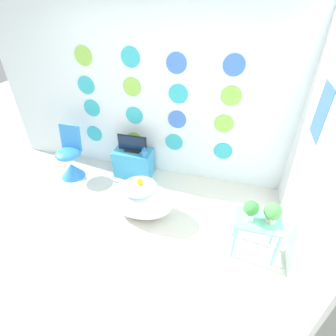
{
  "coord_description": "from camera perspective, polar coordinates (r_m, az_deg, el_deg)",
  "views": [
    {
      "loc": [
        1.13,
        -1.64,
        2.53
      ],
      "look_at": [
        0.45,
        0.82,
        0.72
      ],
      "focal_mm": 28.0,
      "sensor_mm": 36.0,
      "label": 1
    }
  ],
  "objects": [
    {
      "name": "ground_plane",
      "position": [
        3.22,
        -12.3,
        -17.7
      ],
      "size": [
        12.0,
        12.0,
        0.0
      ],
      "primitive_type": "plane",
      "color": "silver"
    },
    {
      "name": "vase",
      "position": [
        3.84,
        -5.14,
        3.26
      ],
      "size": [
        0.08,
        0.08,
        0.15
      ],
      "color": "#2D72B7",
      "rests_on": "tv_cabinet"
    },
    {
      "name": "wall_right",
      "position": [
        2.9,
        30.01,
        5.26
      ],
      "size": [
        0.06,
        2.71,
        2.6
      ],
      "color": "white",
      "rests_on": "ground_plane"
    },
    {
      "name": "rubber_duck",
      "position": [
        3.26,
        -6.14,
        -2.95
      ],
      "size": [
        0.08,
        0.09,
        0.1
      ],
      "color": "yellow",
      "rests_on": "bathtub"
    },
    {
      "name": "potted_plant_left",
      "position": [
        2.86,
        17.59,
        -8.61
      ],
      "size": [
        0.16,
        0.16,
        0.24
      ],
      "color": "white",
      "rests_on": "side_table"
    },
    {
      "name": "side_table",
      "position": [
        3.03,
        18.88,
        -11.84
      ],
      "size": [
        0.48,
        0.35,
        0.49
      ],
      "color": "#72D8B7",
      "rests_on": "ground_plane"
    },
    {
      "name": "bathtub",
      "position": [
        3.43,
        -6.09,
        -6.84
      ],
      "size": [
        0.88,
        0.53,
        0.47
      ],
      "color": "white",
      "rests_on": "ground_plane"
    },
    {
      "name": "chair",
      "position": [
        4.34,
        -20.43,
        1.34
      ],
      "size": [
        0.39,
        0.39,
        0.82
      ],
      "color": "#338CE0",
      "rests_on": "ground_plane"
    },
    {
      "name": "tv",
      "position": [
        3.98,
        -7.81,
        5.14
      ],
      "size": [
        0.46,
        0.12,
        0.26
      ],
      "color": "black",
      "rests_on": "tv_cabinet"
    },
    {
      "name": "wall_back_dotted",
      "position": [
        3.76,
        -3.08,
        16.11
      ],
      "size": [
        4.84,
        0.05,
        2.6
      ],
      "color": "white",
      "rests_on": "ground_plane"
    },
    {
      "name": "potted_plant_right",
      "position": [
        2.91,
        21.81,
        -8.9
      ],
      "size": [
        0.18,
        0.18,
        0.23
      ],
      "color": "beige",
      "rests_on": "side_table"
    },
    {
      "name": "tv_cabinet",
      "position": [
        4.16,
        -7.46,
        1.17
      ],
      "size": [
        0.58,
        0.35,
        0.44
      ],
      "color": "#389ED6",
      "rests_on": "ground_plane"
    }
  ]
}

